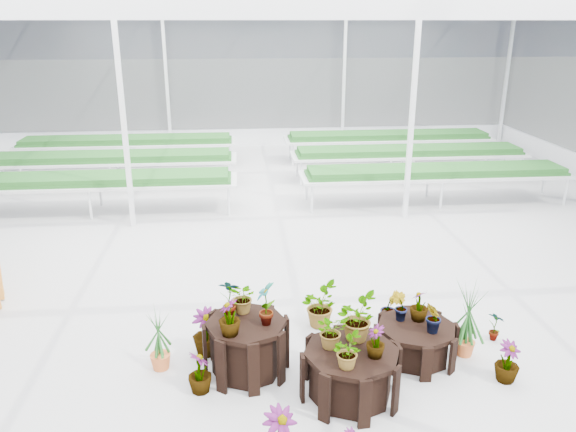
{
  "coord_description": "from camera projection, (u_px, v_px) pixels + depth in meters",
  "views": [
    {
      "loc": [
        -0.71,
        -7.64,
        4.2
      ],
      "look_at": [
        0.05,
        0.62,
        1.3
      ],
      "focal_mm": 35.0,
      "sensor_mm": 36.0,
      "label": 1
    }
  ],
  "objects": [
    {
      "name": "steel_frame",
      "position": [
        289.0,
        167.0,
        7.88
      ],
      "size": [
        18.0,
        24.0,
        4.5
      ],
      "primitive_type": null,
      "color": "silver",
      "rests_on": "ground"
    },
    {
      "name": "ground_plane",
      "position": [
        289.0,
        309.0,
        8.63
      ],
      "size": [
        24.0,
        24.0,
        0.0
      ],
      "primitive_type": "plane",
      "color": "gray",
      "rests_on": "ground"
    },
    {
      "name": "nursery_plants",
      "position": [
        322.0,
        329.0,
        7.0
      ],
      "size": [
        4.85,
        3.26,
        1.27
      ],
      "color": "#1E531E",
      "rests_on": "ground"
    },
    {
      "name": "plinth_tall",
      "position": [
        247.0,
        347.0,
        6.99
      ],
      "size": [
        1.17,
        1.17,
        0.7
      ],
      "primitive_type": "cylinder",
      "rotation": [
        0.0,
        0.0,
        0.14
      ],
      "color": "black",
      "rests_on": "ground"
    },
    {
      "name": "plinth_mid",
      "position": [
        351.0,
        373.0,
        6.55
      ],
      "size": [
        1.23,
        1.23,
        0.61
      ],
      "primitive_type": "cylinder",
      "rotation": [
        0.0,
        0.0,
        0.07
      ],
      "color": "black",
      "rests_on": "ground"
    },
    {
      "name": "plinth_low",
      "position": [
        415.0,
        342.0,
        7.31
      ],
      "size": [
        1.1,
        1.1,
        0.47
      ],
      "primitive_type": "cylinder",
      "rotation": [
        0.0,
        0.0,
        -0.04
      ],
      "color": "black",
      "rests_on": "ground"
    },
    {
      "name": "nursery_benches",
      "position": [
        264.0,
        167.0,
        15.26
      ],
      "size": [
        16.0,
        7.0,
        0.84
      ],
      "primitive_type": null,
      "color": "silver",
      "rests_on": "ground"
    },
    {
      "name": "greenhouse_shell",
      "position": [
        289.0,
        167.0,
        7.88
      ],
      "size": [
        18.0,
        24.0,
        4.5
      ],
      "primitive_type": null,
      "color": "white",
      "rests_on": "ground"
    }
  ]
}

